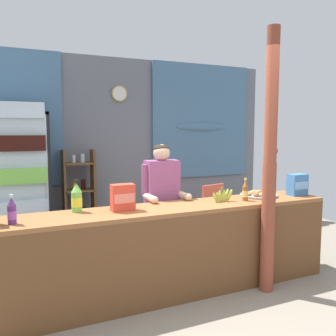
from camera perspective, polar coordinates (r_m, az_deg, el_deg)
name	(u,v)px	position (r m, az deg, el deg)	size (l,w,h in m)	color
ground_plane	(153,268)	(4.51, -2.50, -15.73)	(7.75, 7.75, 0.00)	gray
back_wall_curtained	(111,142)	(5.94, -9.10, 4.12)	(5.74, 0.22, 2.84)	slate
stall_counter	(176,243)	(3.61, 1.26, -11.84)	(3.58, 0.57, 0.91)	#935B33
timber_post	(270,168)	(3.76, 15.96, -0.04)	(0.16, 0.14, 2.69)	brown
drink_fridge	(21,173)	(5.17, -22.50, -0.71)	(0.73, 0.65, 2.03)	black
bottle_shelf_rack	(79,193)	(5.62, -14.04, -3.93)	(0.48, 0.28, 1.38)	brown
plastic_lawn_chair	(207,207)	(5.56, 6.27, -6.25)	(0.53, 0.53, 0.86)	#E5563D
shopkeeper	(162,194)	(4.07, -0.98, -4.24)	(0.48, 0.42, 1.52)	#28282D
soda_bottle_lime_soda	(77,198)	(3.47, -14.41, -4.72)	(0.10, 0.10, 0.31)	#75C64C
soda_bottle_grape_soda	(12,212)	(3.20, -23.73, -6.42)	(0.07, 0.07, 0.25)	#56286B
soda_bottle_iced_tea	(245,191)	(3.99, 12.26, -3.64)	(0.06, 0.06, 0.25)	brown
snack_box_crackers	(123,198)	(3.44, -7.26, -4.72)	(0.22, 0.12, 0.26)	#E5422D
snack_box_biscuit	(297,185)	(4.50, 19.99, -2.53)	(0.22, 0.14, 0.25)	#3D75B7
pastry_tray	(259,195)	(4.30, 14.37, -4.15)	(0.43, 0.43, 0.07)	#BCBCC1
banana_bunch	(223,196)	(3.90, 8.74, -4.46)	(0.27, 0.06, 0.16)	#B7C647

